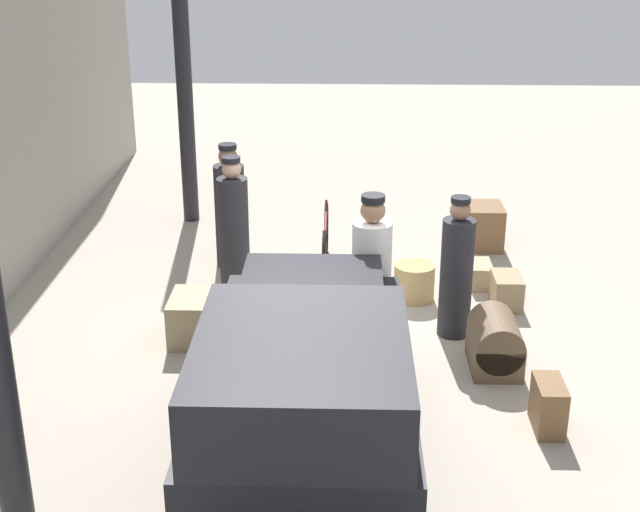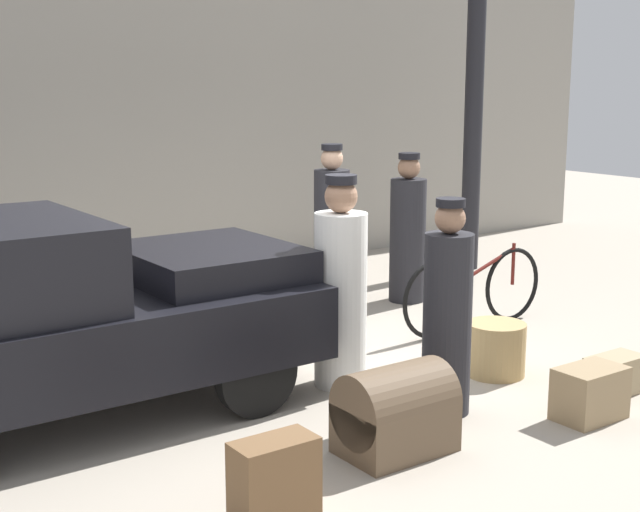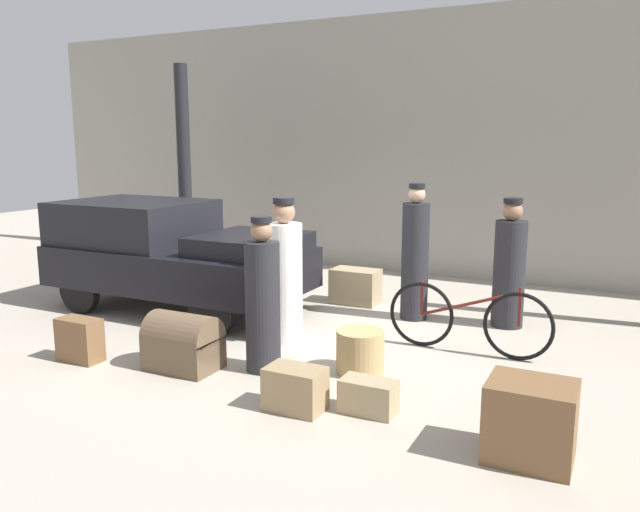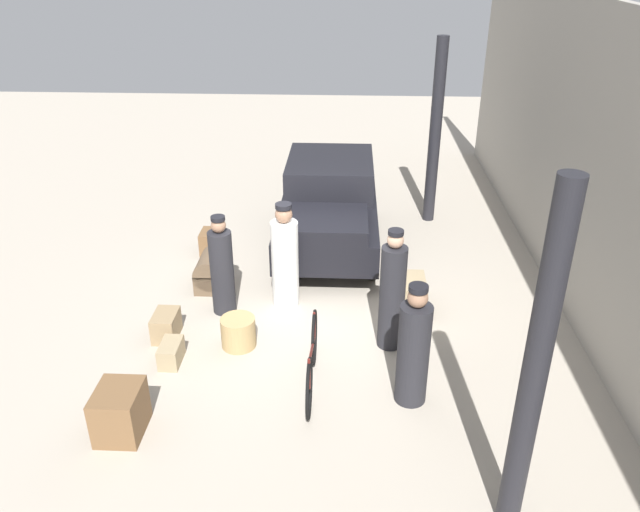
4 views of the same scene
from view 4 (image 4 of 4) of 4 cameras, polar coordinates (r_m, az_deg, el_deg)
ground_plane at (r=10.01m, az=-1.09°, el=-4.31°), size 30.00×30.00×0.00m
station_building_facade at (r=9.67m, az=23.84°, el=6.91°), size 16.00×0.15×4.50m
canopy_pillar_left at (r=12.60m, az=10.48°, el=10.97°), size 0.23×0.23×3.64m
canopy_pillar_right at (r=5.85m, az=19.05°, el=-9.94°), size 0.23×0.23×3.64m
truck at (r=11.58m, az=0.82°, el=4.77°), size 3.59×1.75×1.50m
bicycle at (r=8.08m, az=-0.75°, el=-9.54°), size 1.84×0.04×0.81m
wicker_basket at (r=8.98m, az=-7.48°, el=-6.92°), size 0.49×0.49×0.45m
porter_with_bicycle at (r=7.73m, az=8.54°, el=-8.49°), size 0.40×0.40×1.64m
porter_carrying_trunk at (r=8.65m, az=6.62°, el=-3.49°), size 0.36×0.36×1.80m
porter_lifting_near_truck at (r=9.56m, az=-8.96°, el=-1.19°), size 0.36×0.36×1.60m
conductor_in_dark_uniform at (r=9.65m, az=-3.22°, el=-0.35°), size 0.42×0.42×1.71m
suitcase_black_upright at (r=9.85m, az=8.37°, el=-3.46°), size 0.68×0.41×0.51m
trunk_wicker_pale at (r=7.81m, az=-17.83°, el=-13.39°), size 0.63×0.52×0.60m
suitcase_small_leather at (r=8.86m, az=-13.46°, el=-8.61°), size 0.48×0.27×0.30m
trunk_large_brown at (r=9.37m, az=-13.90°, el=-6.18°), size 0.51×0.33×0.39m
trunk_barrel_dark at (r=10.51m, az=-9.81°, el=-1.39°), size 0.73×0.50×0.59m
suitcase_tan_flat at (r=11.59m, az=-10.16°, el=1.17°), size 0.48×0.25×0.47m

